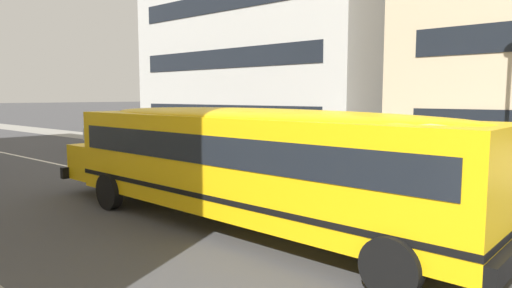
# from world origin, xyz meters

# --- Properties ---
(ground_plane) EXTENTS (400.00, 400.00, 0.00)m
(ground_plane) POSITION_xyz_m (0.00, 0.00, 0.00)
(ground_plane) COLOR #424244
(sidewalk_far) EXTENTS (120.00, 3.00, 0.01)m
(sidewalk_far) POSITION_xyz_m (0.00, 8.04, 0.01)
(sidewalk_far) COLOR gray
(sidewalk_far) RESTS_ON ground_plane
(lane_centreline) EXTENTS (110.00, 0.16, 0.01)m
(lane_centreline) POSITION_xyz_m (0.00, 0.00, 0.00)
(lane_centreline) COLOR silver
(lane_centreline) RESTS_ON ground_plane
(school_bus) EXTENTS (12.17, 3.00, 2.71)m
(school_bus) POSITION_xyz_m (3.23, -1.66, 1.61)
(school_bus) COLOR yellow
(school_bus) RESTS_ON ground_plane
(parked_car_maroon_mid_block) EXTENTS (3.95, 1.97, 1.64)m
(parked_car_maroon_mid_block) POSITION_xyz_m (-6.21, 5.30, 0.84)
(parked_car_maroon_mid_block) COLOR maroon
(parked_car_maroon_mid_block) RESTS_ON ground_plane
(parked_car_silver_near_corner) EXTENTS (3.91, 1.90, 1.64)m
(parked_car_silver_near_corner) POSITION_xyz_m (-13.88, 5.49, 0.84)
(parked_car_silver_near_corner) COLOR #B7BABF
(parked_car_silver_near_corner) RESTS_ON ground_plane
(apartment_block_far_left) EXTENTS (16.34, 10.28, 13.30)m
(apartment_block_far_left) POSITION_xyz_m (-8.70, 14.65, 6.65)
(apartment_block_far_left) COLOR #B7B7B2
(apartment_block_far_left) RESTS_ON ground_plane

